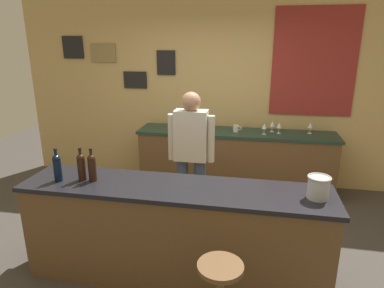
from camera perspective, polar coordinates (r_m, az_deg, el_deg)
ground_plane at (r=3.73m, az=-1.27°, el=-17.67°), size 10.00×10.00×0.00m
back_wall at (r=5.12m, az=3.82°, el=9.04°), size 6.00×0.09×2.80m
bar_counter at (r=3.16m, az=-2.91°, el=-14.82°), size 2.73×0.60×0.92m
side_counter at (r=4.95m, az=7.29°, el=-2.90°), size 2.81×0.56×0.90m
bartender at (r=3.74m, az=-0.16°, el=-1.54°), size 0.52×0.21×1.62m
wine_bottle_a at (r=3.23m, az=-21.96°, el=-3.60°), size 0.07×0.07×0.31m
wine_bottle_b at (r=3.18m, az=-18.32°, el=-3.56°), size 0.07×0.07×0.31m
wine_bottle_c at (r=3.13m, az=-16.65°, el=-3.69°), size 0.07×0.07×0.31m
ice_bucket at (r=2.87m, az=20.73°, el=-6.84°), size 0.19×0.19×0.19m
wine_glass_a at (r=4.71m, az=12.22°, el=2.92°), size 0.07×0.07×0.16m
wine_glass_b at (r=4.87m, az=13.51°, el=3.30°), size 0.07×0.07×0.16m
wine_glass_c at (r=4.81m, az=14.62°, el=3.04°), size 0.07×0.07×0.16m
wine_glass_d at (r=4.93m, az=19.49°, el=2.95°), size 0.07×0.07×0.16m
coffee_mug at (r=4.80m, az=7.52°, el=2.65°), size 0.12×0.08×0.09m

